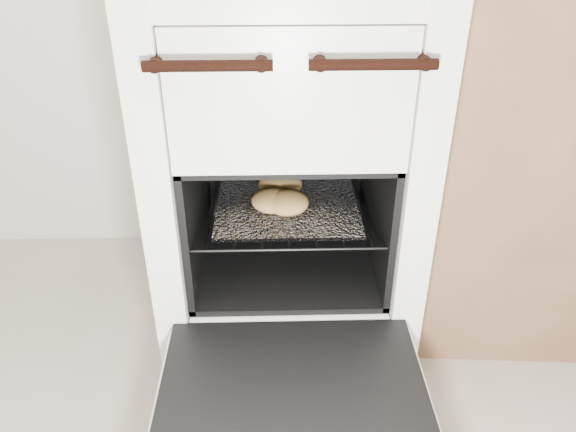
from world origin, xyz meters
name	(u,v)px	position (x,y,z in m)	size (l,w,h in m)	color
stove	(286,169)	(0.17, 1.20, 0.41)	(0.55, 0.61, 0.84)	white
oven_door	(293,398)	(0.17, 0.73, 0.18)	(0.49, 0.38, 0.03)	black
oven_rack	(287,204)	(0.17, 1.13, 0.35)	(0.40, 0.38, 0.01)	black
foil_sheet	(287,206)	(0.17, 1.12, 0.36)	(0.31, 0.27, 0.01)	white
baked_rolls	(280,195)	(0.15, 1.12, 0.38)	(0.14, 0.21, 0.05)	tan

